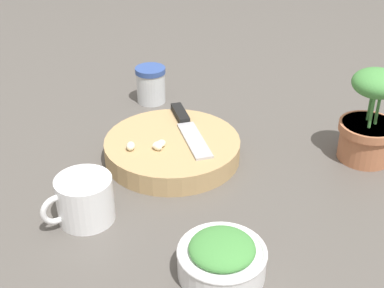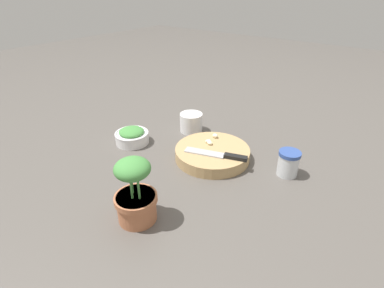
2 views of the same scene
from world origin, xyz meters
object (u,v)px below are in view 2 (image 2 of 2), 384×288
object	(u,v)px
cutting_board	(212,153)
herb_bowl	(132,136)
spice_jar	(288,163)
potted_herb	(135,195)
garlic_cloves	(211,140)
chef_knife	(219,155)
coffee_mug	(191,122)

from	to	relation	value
cutting_board	herb_bowl	world-z (taller)	herb_bowl
spice_jar	potted_herb	world-z (taller)	potted_herb
herb_bowl	potted_herb	bearing A→B (deg)	139.15
garlic_cloves	herb_bowl	world-z (taller)	herb_bowl
chef_knife	potted_herb	world-z (taller)	potted_herb
spice_jar	potted_herb	bearing A→B (deg)	61.87
cutting_board	spice_jar	bearing A→B (deg)	-165.06
cutting_board	herb_bowl	distance (m)	0.33
cutting_board	coffee_mug	xyz separation A→B (m)	(0.20, -0.13, 0.02)
cutting_board	chef_knife	size ratio (longest dim) A/B	1.23
coffee_mug	garlic_cloves	bearing A→B (deg)	151.00
chef_knife	potted_herb	distance (m)	0.35
chef_knife	coffee_mug	bearing A→B (deg)	38.99
cutting_board	chef_knife	bearing A→B (deg)	149.53
coffee_mug	herb_bowl	bearing A→B (deg)	61.96
cutting_board	herb_bowl	size ratio (longest dim) A/B	2.02
cutting_board	coffee_mug	world-z (taller)	coffee_mug
garlic_cloves	potted_herb	bearing A→B (deg)	96.38
spice_jar	herb_bowl	bearing A→B (deg)	15.74
garlic_cloves	spice_jar	size ratio (longest dim) A/B	0.89
spice_jar	coffee_mug	world-z (taller)	spice_jar
chef_knife	spice_jar	world-z (taller)	spice_jar
chef_knife	herb_bowl	xyz separation A→B (m)	(0.36, 0.07, -0.02)
garlic_cloves	spice_jar	bearing A→B (deg)	-174.77
cutting_board	potted_herb	distance (m)	0.38
chef_knife	cutting_board	bearing A→B (deg)	41.71
cutting_board	spice_jar	xyz separation A→B (m)	(-0.25, -0.07, 0.02)
herb_bowl	spice_jar	size ratio (longest dim) A/B	1.54
herb_bowl	potted_herb	world-z (taller)	potted_herb
cutting_board	chef_knife	distance (m)	0.06
chef_knife	potted_herb	xyz separation A→B (m)	(0.03, 0.35, 0.03)
cutting_board	potted_herb	size ratio (longest dim) A/B	1.42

